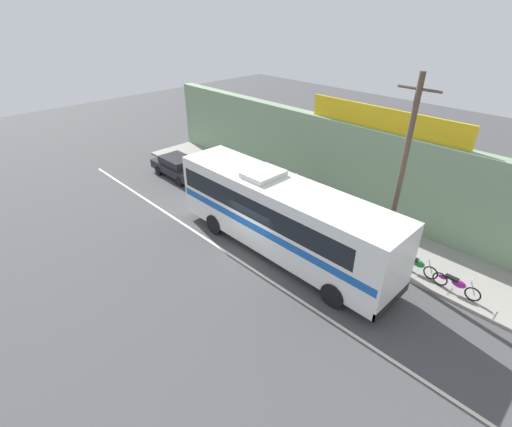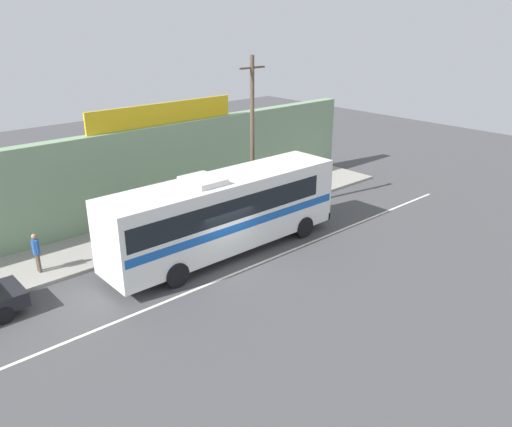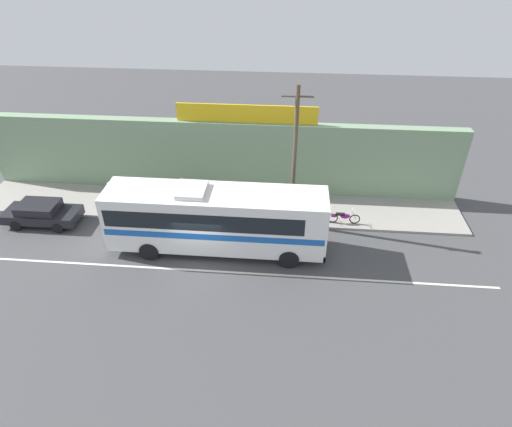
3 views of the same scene
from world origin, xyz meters
name	(u,v)px [view 1 (image 1 of 3)]	position (x,y,z in m)	size (l,w,h in m)	color
ground_plane	(252,254)	(0.00, 0.00, 0.00)	(70.00, 70.00, 0.00)	#444447
sidewalk_slab	(320,214)	(0.00, 5.20, 0.07)	(30.00, 3.60, 0.14)	gray
storefront_facade	(347,165)	(0.00, 7.35, 2.40)	(30.00, 0.70, 4.80)	gray
storefront_billboard	(384,119)	(1.75, 7.35, 5.35)	(8.52, 0.12, 1.10)	gold
road_center_stripe	(240,261)	(0.00, -0.80, 0.00)	(30.00, 0.14, 0.01)	silver
intercity_bus	(280,213)	(0.68, 1.08, 2.07)	(11.47, 2.66, 3.78)	white
parked_car	(178,166)	(-9.89, 2.58, 0.74)	(4.32, 1.87, 1.37)	black
utility_pole	(401,176)	(4.70, 3.73, 4.37)	(1.60, 0.22, 8.18)	brown
motorcycle_black	(416,264)	(6.02, 4.04, 0.57)	(1.89, 0.56, 0.94)	black
motorcycle_orange	(456,284)	(7.73, 3.92, 0.57)	(1.90, 0.56, 0.94)	black
pedestrian_by_curb	(296,184)	(-2.18, 5.66, 1.04)	(0.30, 0.48, 1.57)	black
pedestrian_far_right	(235,168)	(-6.40, 4.54, 1.13)	(0.30, 0.48, 1.70)	brown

